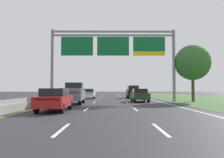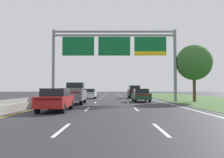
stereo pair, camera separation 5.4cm
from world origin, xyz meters
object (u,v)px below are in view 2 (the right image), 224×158
at_px(car_black_right_lane_suv, 133,92).
at_px(car_darkgreen_right_lane_sedan, 140,95).
at_px(pickup_truck_grey, 74,93).
at_px(car_red_left_lane_sedan, 55,99).
at_px(car_white_left_lane_sedan, 89,94).
at_px(overhead_sign_gantry, 113,50).
at_px(roadside_tree_mid, 193,63).

bearing_deg(car_black_right_lane_suv, car_darkgreen_right_lane_sedan, 178.26).
bearing_deg(pickup_truck_grey, car_red_left_lane_sedan, 178.11).
distance_m(pickup_truck_grey, car_red_left_lane_sedan, 8.08).
height_order(car_darkgreen_right_lane_sedan, car_white_left_lane_sedan, same).
height_order(overhead_sign_gantry, car_red_left_lane_sedan, overhead_sign_gantry).
relative_size(overhead_sign_gantry, car_darkgreen_right_lane_sedan, 3.40).
relative_size(car_black_right_lane_suv, roadside_tree_mid, 0.68).
distance_m(overhead_sign_gantry, roadside_tree_mid, 9.78).
distance_m(pickup_truck_grey, car_darkgreen_right_lane_sedan, 8.37).
bearing_deg(pickup_truck_grey, car_black_right_lane_suv, -27.55).
bearing_deg(car_white_left_lane_sedan, overhead_sign_gantry, -158.50).
bearing_deg(car_black_right_lane_suv, overhead_sign_gantry, 162.81).
relative_size(car_black_right_lane_suv, car_white_left_lane_sedan, 1.07).
bearing_deg(car_red_left_lane_sedan, pickup_truck_grey, -0.45).
bearing_deg(car_black_right_lane_suv, car_red_left_lane_sedan, 161.62).
xyz_separation_m(overhead_sign_gantry, car_red_left_lane_sedan, (-4.15, -12.10, -5.43)).
bearing_deg(overhead_sign_gantry, car_white_left_lane_sedan, 111.65).
bearing_deg(car_darkgreen_right_lane_sedan, car_red_left_lane_sedan, 147.99).
height_order(overhead_sign_gantry, car_white_left_lane_sedan, overhead_sign_gantry).
bearing_deg(car_darkgreen_right_lane_sedan, roadside_tree_mid, -89.97).
height_order(overhead_sign_gantry, car_black_right_lane_suv, overhead_sign_gantry).
relative_size(car_black_right_lane_suv, car_darkgreen_right_lane_sedan, 1.07).
height_order(car_black_right_lane_suv, car_darkgreen_right_lane_sedan, car_black_right_lane_suv).
distance_m(overhead_sign_gantry, car_darkgreen_right_lane_sedan, 6.30).
distance_m(car_black_right_lane_suv, car_white_left_lane_sedan, 7.48).
relative_size(overhead_sign_gantry, car_black_right_lane_suv, 3.19).
height_order(car_black_right_lane_suv, car_red_left_lane_sedan, car_black_right_lane_suv).
height_order(pickup_truck_grey, car_darkgreen_right_lane_sedan, pickup_truck_grey).
xyz_separation_m(overhead_sign_gantry, pickup_truck_grey, (-4.11, -4.02, -5.17)).
bearing_deg(car_red_left_lane_sedan, roadside_tree_mid, -48.54).
distance_m(overhead_sign_gantry, pickup_truck_grey, 7.73).
bearing_deg(pickup_truck_grey, car_darkgreen_right_lane_sedan, -62.37).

